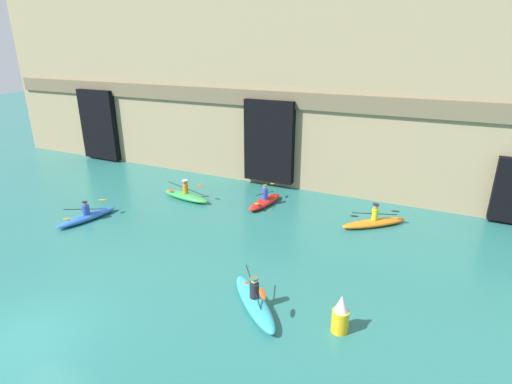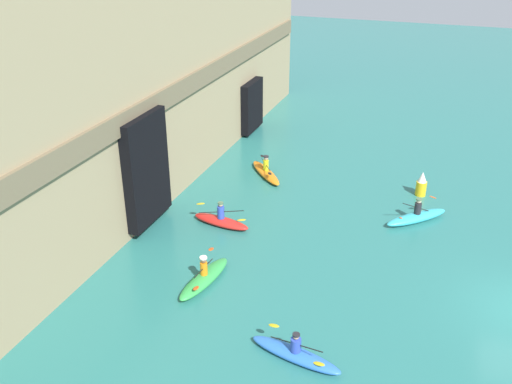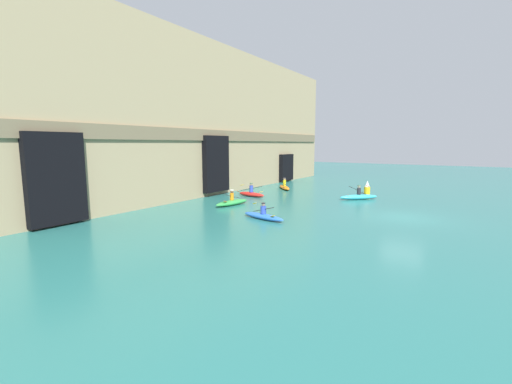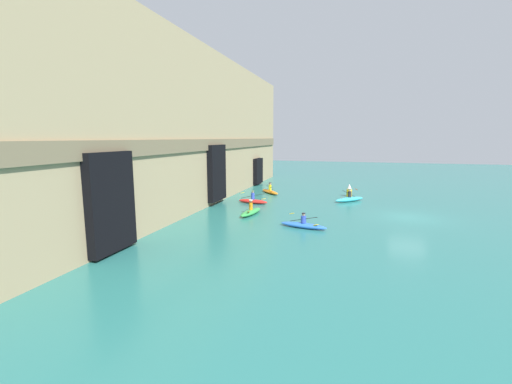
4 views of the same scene
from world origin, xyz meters
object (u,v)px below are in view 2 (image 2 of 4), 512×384
(kayak_red, at_px, (221,221))
(marker_buoy, at_px, (421,185))
(kayak_cyan, at_px, (417,217))
(kayak_orange, at_px, (266,172))
(kayak_green, at_px, (204,278))
(kayak_blue, at_px, (295,354))

(kayak_red, height_order, marker_buoy, marker_buoy)
(kayak_cyan, relative_size, kayak_orange, 0.96)
(kayak_cyan, distance_m, marker_buoy, 2.89)
(kayak_cyan, xyz_separation_m, kayak_red, (-3.41, 8.36, -0.01))
(kayak_green, bearing_deg, marker_buoy, -25.52)
(kayak_blue, relative_size, marker_buoy, 2.54)
(kayak_blue, xyz_separation_m, kayak_red, (7.22, 5.64, 0.03))
(kayak_orange, xyz_separation_m, marker_buoy, (0.41, -8.13, 0.36))
(kayak_orange, height_order, kayak_red, kayak_red)
(kayak_cyan, xyz_separation_m, kayak_green, (-7.79, 7.20, -0.01))
(kayak_orange, xyz_separation_m, kayak_blue, (-13.08, -5.50, -0.01))
(kayak_cyan, xyz_separation_m, kayak_blue, (-10.62, 2.72, -0.03))
(kayak_orange, distance_m, kayak_blue, 14.19)
(kayak_blue, bearing_deg, kayak_cyan, 87.74)
(kayak_green, bearing_deg, kayak_red, 23.00)
(kayak_red, distance_m, marker_buoy, 10.39)
(kayak_cyan, distance_m, kayak_blue, 10.97)
(kayak_green, xyz_separation_m, marker_buoy, (10.67, -7.11, 0.35))
(kayak_red, bearing_deg, kayak_green, 113.79)
(kayak_orange, distance_m, kayak_green, 10.30)
(kayak_blue, bearing_deg, kayak_orange, 124.89)
(kayak_orange, relative_size, kayak_red, 1.03)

